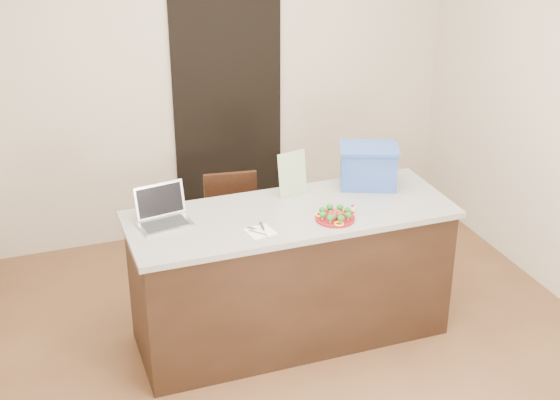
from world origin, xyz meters
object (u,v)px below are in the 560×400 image
object	(u,v)px
plate	(335,218)
napkin	(260,232)
blue_box	(368,166)
yogurt_bottle	(352,211)
island	(291,275)
chair	(235,225)
laptop	(162,213)

from	to	relation	value
plate	napkin	world-z (taller)	plate
napkin	blue_box	size ratio (longest dim) A/B	0.33
napkin	yogurt_bottle	bearing A→B (deg)	3.01
yogurt_bottle	blue_box	xyz separation A→B (m)	(0.28, 0.37, 0.11)
yogurt_bottle	plate	bearing A→B (deg)	-168.07
plate	blue_box	world-z (taller)	blue_box
plate	island	bearing A→B (deg)	137.94
napkin	chair	world-z (taller)	napkin
laptop	chair	size ratio (longest dim) A/B	0.40
chair	plate	bearing A→B (deg)	-60.91
napkin	blue_box	bearing A→B (deg)	24.36
napkin	plate	bearing A→B (deg)	0.60
island	yogurt_bottle	xyz separation A→B (m)	(0.34, -0.17, 0.48)
island	blue_box	world-z (taller)	blue_box
island	napkin	world-z (taller)	napkin
plate	chair	world-z (taller)	plate
plate	yogurt_bottle	world-z (taller)	yogurt_bottle
yogurt_bottle	laptop	bearing A→B (deg)	164.87
napkin	yogurt_bottle	size ratio (longest dim) A/B	2.40
laptop	blue_box	distance (m)	1.41
island	yogurt_bottle	size ratio (longest dim) A/B	32.14
plate	napkin	distance (m)	0.49
island	laptop	world-z (taller)	laptop
blue_box	chair	size ratio (longest dim) A/B	0.53
island	plate	world-z (taller)	plate
yogurt_bottle	chair	bearing A→B (deg)	118.32
yogurt_bottle	chair	size ratio (longest dim) A/B	0.07
plate	yogurt_bottle	bearing A→B (deg)	11.93
plate	chair	distance (m)	1.10
plate	blue_box	bearing A→B (deg)	44.30
island	chair	distance (m)	0.77
plate	napkin	xyz separation A→B (m)	(-0.49, -0.01, -0.01)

